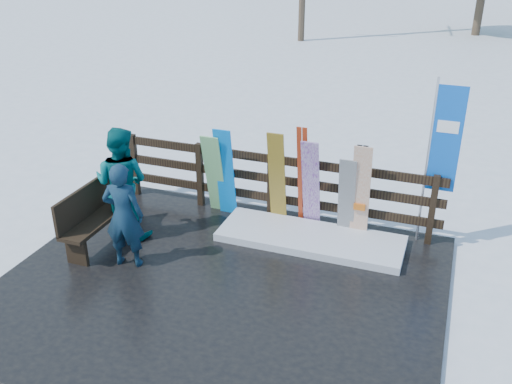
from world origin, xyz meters
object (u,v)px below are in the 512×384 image
at_px(snowboard_0, 225,173).
at_px(person_back, 122,183).
at_px(snowboard_4, 346,198).
at_px(snowboard_5, 361,193).
at_px(snowboard_1, 214,175).
at_px(rental_flag, 441,146).
at_px(snowboard_3, 311,185).
at_px(bench, 94,214).
at_px(snowboard_2, 277,179).
at_px(person_front, 124,216).

height_order(snowboard_0, person_back, person_back).
bearing_deg(snowboard_4, snowboard_0, 180.00).
distance_m(snowboard_4, snowboard_5, 0.24).
bearing_deg(snowboard_1, rental_flag, 4.39).
height_order(snowboard_3, snowboard_5, snowboard_3).
bearing_deg(rental_flag, bench, -159.16).
relative_size(snowboard_2, snowboard_4, 1.23).
height_order(snowboard_1, snowboard_5, snowboard_5).
relative_size(snowboard_1, snowboard_2, 0.89).
distance_m(snowboard_0, snowboard_2, 0.91).
relative_size(snowboard_2, rental_flag, 0.64).
bearing_deg(snowboard_0, snowboard_1, 180.00).
relative_size(snowboard_2, person_back, 0.92).
bearing_deg(snowboard_1, snowboard_2, 0.00).
bearing_deg(rental_flag, person_back, -162.75).
relative_size(snowboard_0, snowboard_4, 1.18).
bearing_deg(bench, person_front, -23.87).
distance_m(snowboard_1, snowboard_4, 2.24).
bearing_deg(snowboard_2, snowboard_3, 0.00).
bearing_deg(snowboard_4, snowboard_1, 180.00).
bearing_deg(snowboard_3, snowboard_5, 0.00).
bearing_deg(snowboard_3, snowboard_2, 180.00).
distance_m(snowboard_2, snowboard_3, 0.56).
xyz_separation_m(snowboard_0, snowboard_4, (2.04, 0.00, -0.12)).
bearing_deg(bench, snowboard_5, 22.61).
relative_size(snowboard_2, snowboard_3, 1.02).
relative_size(snowboard_0, person_back, 0.88).
relative_size(snowboard_3, person_back, 0.91).
height_order(snowboard_0, rental_flag, rental_flag).
bearing_deg(snowboard_0, snowboard_5, 0.00).
xyz_separation_m(snowboard_3, person_back, (-2.71, -1.15, 0.11)).
xyz_separation_m(snowboard_0, person_front, (-0.75, -1.91, 0.01)).
bearing_deg(snowboard_5, person_front, -147.61).
height_order(snowboard_1, rental_flag, rental_flag).
bearing_deg(snowboard_4, person_back, -160.76).
distance_m(rental_flag, person_front, 4.69).
distance_m(snowboard_5, person_back, 3.69).
height_order(bench, person_back, person_back).
distance_m(snowboard_1, snowboard_2, 1.11).
distance_m(snowboard_2, snowboard_4, 1.15).
bearing_deg(snowboard_4, snowboard_2, 180.00).
bearing_deg(snowboard_0, snowboard_3, 0.00).
height_order(snowboard_1, snowboard_4, snowboard_1).
bearing_deg(snowboard_1, snowboard_3, 0.00).
bearing_deg(snowboard_3, snowboard_1, 180.00).
relative_size(snowboard_0, snowboard_1, 1.07).
bearing_deg(person_back, snowboard_3, -160.51).
distance_m(snowboard_2, rental_flag, 2.55).
height_order(rental_flag, person_front, rental_flag).
relative_size(rental_flag, person_back, 1.45).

